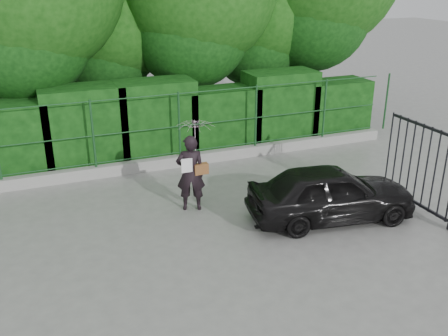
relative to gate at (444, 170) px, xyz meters
name	(u,v)px	position (x,y,z in m)	size (l,w,h in m)	color
ground	(228,244)	(-4.60, 0.72, -1.19)	(80.00, 80.00, 0.00)	gray
kerb	(167,162)	(-4.60, 5.22, -1.04)	(14.00, 0.25, 0.30)	#9E9E99
fence	(173,125)	(-4.38, 5.22, 0.01)	(14.13, 0.06, 1.80)	#1A4821
hedge	(155,123)	(-4.64, 6.22, -0.16)	(14.20, 1.20, 2.24)	black
gate	(444,170)	(0.00, 0.00, 0.00)	(0.22, 2.33, 2.36)	black
woman	(193,154)	(-4.69, 2.55, 0.13)	(0.94, 0.85, 2.08)	black
car	(331,193)	(-2.11, 0.94, -0.57)	(1.45, 3.61, 1.23)	black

